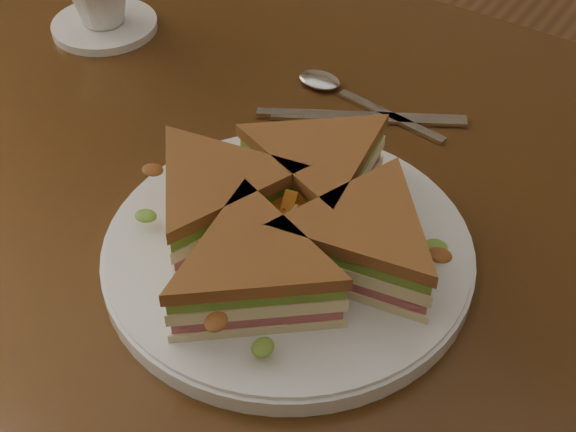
# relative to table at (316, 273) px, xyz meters

# --- Properties ---
(table) EXTENTS (1.20, 0.80, 0.75)m
(table) POSITION_rel_table_xyz_m (0.00, 0.00, 0.00)
(table) COLOR #321C0B
(table) RESTS_ON ground
(plate) EXTENTS (0.31, 0.31, 0.02)m
(plate) POSITION_rel_table_xyz_m (0.02, -0.08, 0.11)
(plate) COLOR white
(plate) RESTS_ON table
(sandwich_wedges) EXTENTS (0.31, 0.31, 0.06)m
(sandwich_wedges) POSITION_rel_table_xyz_m (0.02, -0.08, 0.14)
(sandwich_wedges) COLOR #F7EBB6
(sandwich_wedges) RESTS_ON plate
(crisps_mound) EXTENTS (0.09, 0.09, 0.05)m
(crisps_mound) POSITION_rel_table_xyz_m (0.02, -0.08, 0.14)
(crisps_mound) COLOR #B36017
(crisps_mound) RESTS_ON plate
(spoon) EXTENTS (0.18, 0.04, 0.01)m
(spoon) POSITION_rel_table_xyz_m (-0.08, 0.16, 0.10)
(spoon) COLOR silver
(spoon) RESTS_ON table
(knife) EXTENTS (0.19, 0.12, 0.00)m
(knife) POSITION_rel_table_xyz_m (-0.04, 0.12, 0.10)
(knife) COLOR silver
(knife) RESTS_ON table
(saucer) EXTENTS (0.12, 0.12, 0.01)m
(saucer) POSITION_rel_table_xyz_m (-0.37, 0.12, 0.10)
(saucer) COLOR white
(saucer) RESTS_ON table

